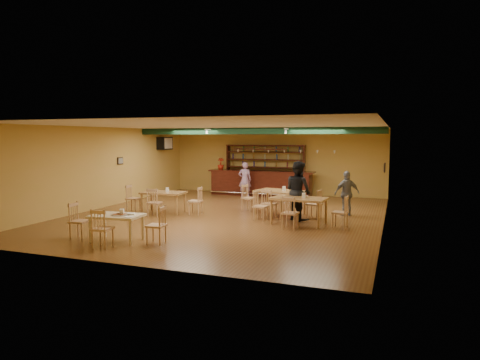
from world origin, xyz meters
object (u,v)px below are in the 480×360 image
at_px(dining_table_d, 299,211).
at_px(patron_bar, 245,180).
at_px(dining_table_c, 164,202).
at_px(patron_right_a, 298,191).
at_px(bar_counter, 261,183).
at_px(near_table, 117,228).
at_px(dining_table_b, 280,202).

distance_m(dining_table_d, patron_bar, 6.06).
distance_m(dining_table_c, patron_right_a, 4.73).
relative_size(bar_counter, dining_table_c, 3.29).
relative_size(dining_table_c, near_table, 1.16).
height_order(dining_table_c, patron_bar, patron_bar).
bearing_deg(dining_table_d, dining_table_b, 130.17).
relative_size(dining_table_b, dining_table_c, 1.11).
height_order(dining_table_b, dining_table_d, dining_table_b).
distance_m(bar_counter, dining_table_b, 4.78).
bearing_deg(dining_table_b, dining_table_c, -150.19).
relative_size(bar_counter, dining_table_d, 2.99).
xyz_separation_m(dining_table_b, patron_right_a, (0.80, -0.80, 0.53)).
xyz_separation_m(dining_table_b, near_table, (-2.88, -5.17, -0.07)).
height_order(bar_counter, dining_table_d, bar_counter).
bearing_deg(dining_table_b, near_table, -105.39).
height_order(dining_table_c, patron_right_a, patron_right_a).
bearing_deg(patron_bar, dining_table_d, 106.52).
distance_m(bar_counter, dining_table_d, 6.51).
bearing_deg(bar_counter, patron_right_a, -60.99).
distance_m(dining_table_c, patron_bar, 4.83).
bearing_deg(dining_table_c, dining_table_b, 11.46).
bearing_deg(patron_right_a, dining_table_d, 141.70).
bearing_deg(near_table, bar_counter, 79.33).
height_order(dining_table_c, dining_table_d, dining_table_d).
relative_size(near_table, patron_right_a, 0.67).
bearing_deg(dining_table_b, bar_counter, 128.99).
bearing_deg(bar_counter, near_table, -95.06).
xyz_separation_m(dining_table_d, patron_right_a, (-0.17, 0.66, 0.53)).
height_order(dining_table_c, near_table, dining_table_c).
xyz_separation_m(dining_table_b, dining_table_d, (0.97, -1.46, -0.00)).
distance_m(patron_bar, patron_right_a, 5.42).
bearing_deg(dining_table_d, patron_bar, 131.63).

